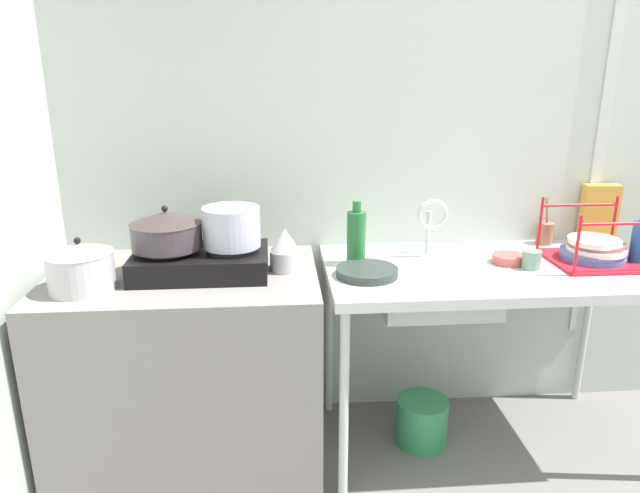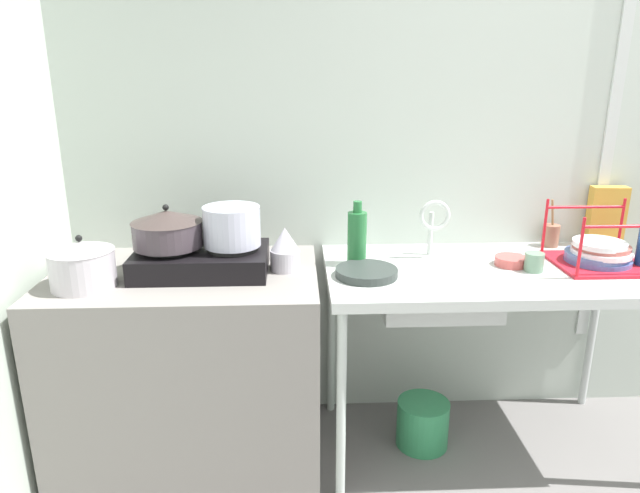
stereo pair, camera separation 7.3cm
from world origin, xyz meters
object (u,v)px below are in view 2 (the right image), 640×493
Objects in this scene: percolator at (285,250)px; faucet at (434,219)px; cup_by_rack at (534,262)px; stove at (202,260)px; pot_on_right_burner at (232,226)px; pot_beside_stove at (82,264)px; utensil_jar at (551,235)px; bottle_by_sink at (357,238)px; dish_rack at (599,254)px; bucket_on_floor at (423,423)px; sink_basin at (436,289)px; pot_on_left_burner at (167,228)px; cereal_box at (606,216)px; frying_pan at (367,272)px; small_bowl_on_drainboard at (511,261)px.

percolator is 0.63m from faucet.
faucet reaches higher than cup_by_rack.
stove is 0.18m from pot_on_right_burner.
pot_beside_stove is 1.09× the size of utensil_jar.
stove is 0.43m from pot_beside_stove.
pot_on_right_burner is 0.50m from bottle_by_sink.
dish_rack is 0.30m from cup_by_rack.
faucet is 1.11× the size of bucket_on_floor.
faucet is (0.01, 0.16, 0.25)m from sink_basin.
pot_on_left_burner reaches higher than cereal_box.
frying_pan is 1.06× the size of bucket_on_floor.
pot_on_right_burner reaches higher than stove.
utensil_jar is (-0.08, 0.27, 0.00)m from dish_rack.
dish_rack is 2.73× the size of small_bowl_on_drainboard.
bucket_on_floor is (-0.39, 0.05, -0.76)m from cup_by_rack.
pot_on_right_burner is 1.18m from cup_by_rack.
pot_on_left_burner is at bearing -165.71° from cereal_box.
faucet is 0.95× the size of bottle_by_sink.
faucet is 1.05× the size of frying_pan.
pot_on_left_burner is at bearing 180.00° from pot_on_right_burner.
frying_pan is at bearing -169.27° from sink_basin.
stove is 0.95m from faucet.
utensil_jar is at bearing 27.52° from sink_basin.
cereal_box reaches higher than bottle_by_sink.
small_bowl_on_drainboard is (0.30, -0.11, -0.15)m from faucet.
pot_on_right_burner is 1.27× the size of percolator.
cereal_box is at bearing 20.48° from sink_basin.
percolator is 0.29m from bottle_by_sink.
faucet reaches higher than utensil_jar.
faucet is 0.83m from cereal_box.
cup_by_rack is at bearing -48.79° from small_bowl_on_drainboard.
pot_on_left_burner reaches higher than faucet.
stove reaches higher than frying_pan.
frying_pan is 1.11× the size of utensil_jar.
cereal_box reaches higher than pot_beside_stove.
pot_on_right_burner reaches higher than sink_basin.
pot_on_right_burner is 0.54m from frying_pan.
frying_pan is at bearing -80.32° from bottle_by_sink.
cup_by_rack is 0.28× the size of cereal_box.
bottle_by_sink reaches higher than stove.
cereal_box is (0.81, 0.15, -0.03)m from faucet.
percolator is 1.21m from utensil_jar.
stove is 2.14× the size of frying_pan.
frying_pan is at bearing -162.63° from bucket_on_floor.
bucket_on_floor is at bearing 0.77° from pot_on_right_burner.
cup_by_rack is at bearing -3.40° from percolator.
cup_by_rack is (0.66, 0.03, 0.02)m from frying_pan.
frying_pan is (0.51, -0.08, -0.17)m from pot_on_right_burner.
utensil_jar is at bearing 13.96° from faucet.
sink_basin is 0.31m from frying_pan.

